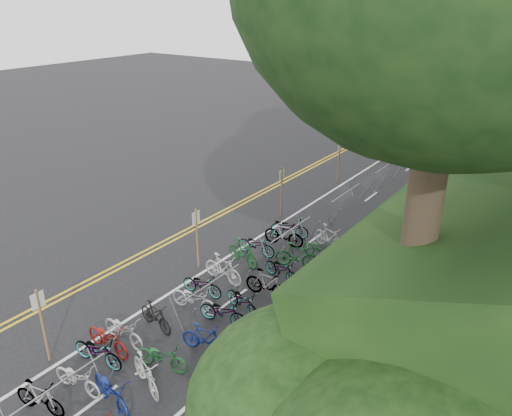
{
  "coord_description": "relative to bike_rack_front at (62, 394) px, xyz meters",
  "views": [
    {
      "loc": [
        12.44,
        -7.68,
        9.91
      ],
      "look_at": [
        0.76,
        8.69,
        1.3
      ],
      "focal_mm": 35.0,
      "sensor_mm": 36.0,
      "label": 1
    }
  ],
  "objects": [
    {
      "name": "bike_valet",
      "position": [
        -0.06,
        5.94,
        -0.4
      ],
      "size": [
        3.17,
        14.12,
        1.08
      ],
      "color": "slate",
      "rests_on": "ground"
    },
    {
      "name": "bike_rack_front",
      "position": [
        0.0,
        0.0,
        0.0
      ],
      "size": [
        1.17,
        2.67,
        1.23
      ],
      "color": "gray",
      "rests_on": "ground"
    },
    {
      "name": "bike_racks_rest",
      "position": [
        -0.04,
        15.76,
        -0.02
      ],
      "size": [
        1.14,
        23.0,
        1.17
      ],
      "color": "gray",
      "rests_on": "ground"
    },
    {
      "name": "red_curb",
      "position": [
        2.66,
        14.76,
        -0.83
      ],
      "size": [
        0.25,
        28.0,
        0.1
      ],
      "primitive_type": "cube",
      "color": "maroon",
      "rests_on": "ground"
    },
    {
      "name": "signposts_rest",
      "position": [
        -2.44,
        16.76,
        0.55
      ],
      "size": [
        0.08,
        18.4,
        2.5
      ],
      "color": "brown",
      "rests_on": "ground"
    },
    {
      "name": "signpost_near",
      "position": [
        -2.39,
        1.11,
        0.51
      ],
      "size": [
        0.08,
        0.4,
        2.41
      ],
      "color": "brown",
      "rests_on": "ground"
    },
    {
      "name": "road_markings",
      "position": [
        -2.41,
        12.85,
        -0.87
      ],
      "size": [
        7.47,
        80.0,
        0.01
      ],
      "color": "gold",
      "rests_on": "ground"
    },
    {
      "name": "ground",
      "position": [
        -3.04,
        2.76,
        -0.88
      ],
      "size": [
        120.0,
        120.0,
        0.0
      ],
      "primitive_type": "plane",
      "color": "black",
      "rests_on": "ground"
    },
    {
      "name": "bike_front",
      "position": [
        -1.26,
        2.39,
        -0.4
      ],
      "size": [
        0.67,
        1.82,
        0.95
      ],
      "primitive_type": "imported",
      "rotation": [
        0.0,
        0.0,
        1.55
      ],
      "color": "maroon",
      "rests_on": "ground"
    }
  ]
}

